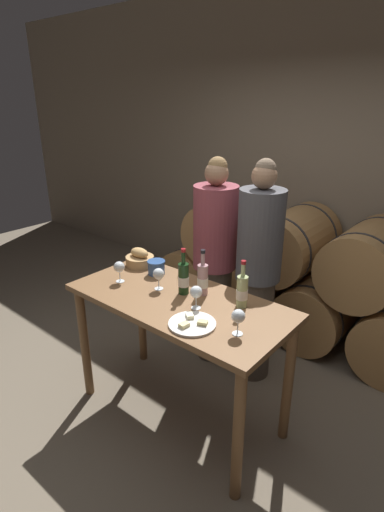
{
  "coord_description": "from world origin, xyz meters",
  "views": [
    {
      "loc": [
        1.52,
        -1.69,
        2.13
      ],
      "look_at": [
        0.0,
        0.14,
        1.18
      ],
      "focal_mm": 28.0,
      "sensor_mm": 36.0,
      "label": 1
    }
  ],
  "objects_px": {
    "cheese_plate": "(192,323)",
    "wine_glass_right": "(238,317)",
    "person_right": "(258,274)",
    "bread_basket": "(140,259)",
    "person_left": "(215,263)",
    "wine_bottle_red": "(184,278)",
    "wine_glass_center": "(196,293)",
    "wine_bottle_rose": "(203,279)",
    "wine_glass_left": "(158,274)",
    "blue_crock": "(156,267)",
    "tasting_table": "(178,318)",
    "wine_bottle_white": "(242,291)",
    "wine_glass_far_left": "(119,267)"
  },
  "relations": [
    {
      "from": "cheese_plate",
      "to": "wine_glass_right",
      "type": "bearing_deg",
      "value": 19.09
    },
    {
      "from": "tasting_table",
      "to": "person_right",
      "type": "height_order",
      "value": "person_right"
    },
    {
      "from": "wine_bottle_rose",
      "to": "wine_glass_right",
      "type": "distance_m",
      "value": 0.51
    },
    {
      "from": "bread_basket",
      "to": "wine_glass_center",
      "type": "bearing_deg",
      "value": -18.15
    },
    {
      "from": "cheese_plate",
      "to": "wine_bottle_white",
      "type": "bearing_deg",
      "value": 75.31
    },
    {
      "from": "person_left",
      "to": "wine_bottle_white",
      "type": "height_order",
      "value": "person_left"
    },
    {
      "from": "wine_bottle_white",
      "to": "blue_crock",
      "type": "xyz_separation_m",
      "value": [
        -0.74,
        0.01,
        -0.05
      ]
    },
    {
      "from": "blue_crock",
      "to": "cheese_plate",
      "type": "relative_size",
      "value": 0.48
    },
    {
      "from": "tasting_table",
      "to": "bread_basket",
      "type": "relative_size",
      "value": 6.86
    },
    {
      "from": "wine_glass_left",
      "to": "wine_glass_center",
      "type": "xyz_separation_m",
      "value": [
        0.36,
        -0.04,
        0.0
      ]
    },
    {
      "from": "wine_bottle_white",
      "to": "person_right",
      "type": "bearing_deg",
      "value": 111.22
    },
    {
      "from": "wine_glass_center",
      "to": "bread_basket",
      "type": "bearing_deg",
      "value": 161.85
    },
    {
      "from": "wine_bottle_red",
      "to": "wine_bottle_rose",
      "type": "relative_size",
      "value": 1.01
    },
    {
      "from": "wine_bottle_red",
      "to": "blue_crock",
      "type": "relative_size",
      "value": 2.42
    },
    {
      "from": "person_left",
      "to": "wine_bottle_red",
      "type": "bearing_deg",
      "value": -70.21
    },
    {
      "from": "wine_glass_center",
      "to": "tasting_table",
      "type": "bearing_deg",
      "value": 171.14
    },
    {
      "from": "bread_basket",
      "to": "wine_glass_right",
      "type": "distance_m",
      "value": 1.16
    },
    {
      "from": "tasting_table",
      "to": "wine_glass_far_left",
      "type": "xyz_separation_m",
      "value": [
        -0.48,
        -0.07,
        0.25
      ]
    },
    {
      "from": "wine_glass_right",
      "to": "wine_glass_left",
      "type": "bearing_deg",
      "value": 170.39
    },
    {
      "from": "wine_bottle_red",
      "to": "wine_glass_right",
      "type": "distance_m",
      "value": 0.57
    },
    {
      "from": "person_right",
      "to": "bread_basket",
      "type": "relative_size",
      "value": 8.15
    },
    {
      "from": "person_right",
      "to": "cheese_plate",
      "type": "relative_size",
      "value": 6.41
    },
    {
      "from": "person_left",
      "to": "wine_glass_far_left",
      "type": "bearing_deg",
      "value": -105.31
    },
    {
      "from": "person_right",
      "to": "bread_basket",
      "type": "height_order",
      "value": "person_right"
    },
    {
      "from": "wine_bottle_red",
      "to": "wine_glass_center",
      "type": "bearing_deg",
      "value": -28.66
    },
    {
      "from": "tasting_table",
      "to": "person_left",
      "type": "bearing_deg",
      "value": 109.28
    },
    {
      "from": "wine_bottle_white",
      "to": "wine_glass_right",
      "type": "height_order",
      "value": "wine_bottle_white"
    },
    {
      "from": "wine_bottle_red",
      "to": "bread_basket",
      "type": "relative_size",
      "value": 1.46
    },
    {
      "from": "bread_basket",
      "to": "wine_glass_far_left",
      "type": "bearing_deg",
      "value": -69.38
    },
    {
      "from": "wine_bottle_red",
      "to": "wine_bottle_rose",
      "type": "xyz_separation_m",
      "value": [
        0.1,
        0.07,
        -0.0
      ]
    },
    {
      "from": "cheese_plate",
      "to": "wine_bottle_rose",
      "type": "bearing_deg",
      "value": 119.68
    },
    {
      "from": "wine_bottle_red",
      "to": "cheese_plate",
      "type": "distance_m",
      "value": 0.41
    },
    {
      "from": "wine_bottle_red",
      "to": "wine_bottle_white",
      "type": "bearing_deg",
      "value": 13.66
    },
    {
      "from": "person_right",
      "to": "wine_bottle_white",
      "type": "xyz_separation_m",
      "value": [
        0.22,
        -0.56,
        0.15
      ]
    },
    {
      "from": "tasting_table",
      "to": "person_right",
      "type": "xyz_separation_m",
      "value": [
        0.15,
        0.74,
        0.1
      ]
    },
    {
      "from": "wine_bottle_rose",
      "to": "wine_glass_left",
      "type": "relative_size",
      "value": 2.07
    },
    {
      "from": "wine_bottle_white",
      "to": "wine_bottle_rose",
      "type": "bearing_deg",
      "value": -175.3
    },
    {
      "from": "person_left",
      "to": "wine_glass_far_left",
      "type": "height_order",
      "value": "person_left"
    },
    {
      "from": "tasting_table",
      "to": "person_right",
      "type": "bearing_deg",
      "value": 78.56
    },
    {
      "from": "wine_bottle_white",
      "to": "wine_glass_far_left",
      "type": "relative_size",
      "value": 2.04
    },
    {
      "from": "bread_basket",
      "to": "wine_bottle_white",
      "type": "bearing_deg",
      "value": -3.01
    },
    {
      "from": "bread_basket",
      "to": "cheese_plate",
      "type": "height_order",
      "value": "bread_basket"
    },
    {
      "from": "wine_bottle_white",
      "to": "cheese_plate",
      "type": "xyz_separation_m",
      "value": [
        -0.09,
        -0.36,
        -0.1
      ]
    },
    {
      "from": "blue_crock",
      "to": "cheese_plate",
      "type": "distance_m",
      "value": 0.75
    },
    {
      "from": "wine_bottle_red",
      "to": "wine_bottle_white",
      "type": "distance_m",
      "value": 0.4
    },
    {
      "from": "tasting_table",
      "to": "person_right",
      "type": "relative_size",
      "value": 0.84
    },
    {
      "from": "person_right",
      "to": "wine_glass_right",
      "type": "distance_m",
      "value": 0.93
    },
    {
      "from": "person_left",
      "to": "bread_basket",
      "type": "xyz_separation_m",
      "value": [
        -0.33,
        -0.51,
        0.11
      ]
    },
    {
      "from": "person_left",
      "to": "bread_basket",
      "type": "distance_m",
      "value": 0.62
    },
    {
      "from": "wine_glass_far_left",
      "to": "wine_glass_left",
      "type": "height_order",
      "value": "same"
    }
  ]
}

